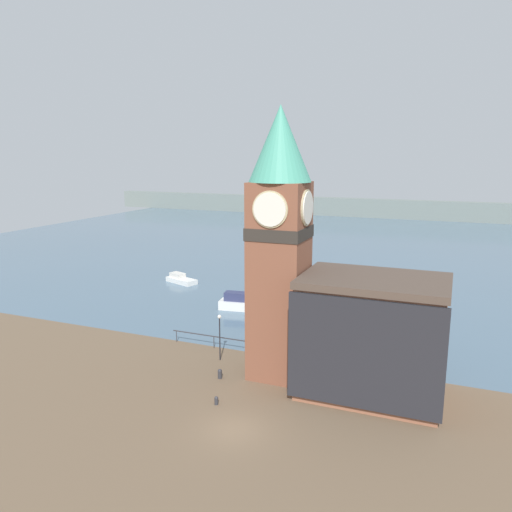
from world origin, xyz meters
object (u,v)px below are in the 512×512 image
Objects in this scene: mooring_bollard_far at (216,400)px; boat_far at (181,279)px; boat_near at (243,303)px; lamp_post at (220,329)px; clock_tower at (280,238)px; pier_building at (372,336)px; mooring_bollard_near at (220,373)px.

boat_far is at bearing 124.54° from mooring_bollard_far.
boat_near is 14.00m from lamp_post.
boat_far is 8.10× the size of mooring_bollard_far.
clock_tower is at bearing -65.38° from boat_near.
lamp_post is at bearing 172.13° from clock_tower.
pier_building is at bearing -5.77° from lamp_post.
lamp_post is at bearing 115.90° from mooring_bollard_near.
boat_near is at bearing -11.87° from boat_far.
mooring_bollard_far is at bearing -35.30° from boat_far.
boat_far is at bearing 142.06° from pier_building.
boat_far is 6.50× the size of mooring_bollard_near.
boat_far is at bearing 134.66° from clock_tower.
pier_building is 12.66m from lamp_post.
boat_near is at bearing 123.07° from clock_tower.
clock_tower is 2.01× the size of pier_building.
mooring_bollard_near reaches higher than mooring_bollard_far.
clock_tower reaches higher than lamp_post.
boat_near is at bearing 108.71° from mooring_bollard_far.
pier_building is 2.06× the size of boat_far.
boat_far is at bearing 139.53° from boat_near.
clock_tower is 9.70m from lamp_post.
boat_near is at bearing 105.74° from lamp_post.
mooring_bollard_far is at bearing -67.34° from mooring_bollard_near.
clock_tower is at bearing 31.59° from mooring_bollard_near.
lamp_post is at bearing 174.23° from pier_building.
pier_building reaches higher than mooring_bollard_far.
mooring_bollard_near is at bearing -33.70° from boat_far.
mooring_bollard_far is 0.15× the size of lamp_post.
mooring_bollard_far is (1.58, -3.78, -0.08)m from mooring_bollard_near.
pier_building is 16.72× the size of mooring_bollard_far.
clock_tower is at bearing -7.87° from lamp_post.
lamp_post is at bearing 114.15° from mooring_bollard_far.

